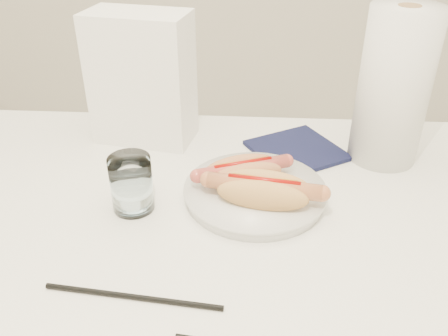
# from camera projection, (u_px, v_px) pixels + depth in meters

# --- Properties ---
(table) EXTENTS (1.20, 0.80, 0.75)m
(table) POSITION_uv_depth(u_px,v_px,m) (200.00, 257.00, 0.76)
(table) COLOR white
(table) RESTS_ON ground
(plate) EXTENTS (0.24, 0.24, 0.02)m
(plate) POSITION_uv_depth(u_px,v_px,m) (255.00, 194.00, 0.79)
(plate) COLOR white
(plate) RESTS_ON table
(hotdog_left) EXTENTS (0.16, 0.10, 0.04)m
(hotdog_left) POSITION_uv_depth(u_px,v_px,m) (243.00, 172.00, 0.79)
(hotdog_left) COLOR tan
(hotdog_left) RESTS_ON plate
(hotdog_right) EXTENTS (0.18, 0.09, 0.05)m
(hotdog_right) POSITION_uv_depth(u_px,v_px,m) (264.00, 190.00, 0.74)
(hotdog_right) COLOR #E1A258
(hotdog_right) RESTS_ON plate
(water_glass) EXTENTS (0.07, 0.07, 0.09)m
(water_glass) POSITION_uv_depth(u_px,v_px,m) (131.00, 184.00, 0.74)
(water_glass) COLOR white
(water_glass) RESTS_ON table
(chopstick_near) EXTENTS (0.23, 0.03, 0.01)m
(chopstick_near) POSITION_uv_depth(u_px,v_px,m) (133.00, 297.00, 0.60)
(chopstick_near) COLOR black
(chopstick_near) RESTS_ON table
(napkin_box) EXTENTS (0.21, 0.14, 0.25)m
(napkin_box) POSITION_uv_depth(u_px,v_px,m) (142.00, 79.00, 0.91)
(napkin_box) COLOR white
(napkin_box) RESTS_ON table
(navy_napkin) EXTENTS (0.21, 0.21, 0.01)m
(navy_napkin) POSITION_uv_depth(u_px,v_px,m) (297.00, 150.00, 0.92)
(navy_napkin) COLOR #101334
(navy_napkin) RESTS_ON table
(paper_towel_roll) EXTENTS (0.16, 0.16, 0.28)m
(paper_towel_roll) POSITION_uv_depth(u_px,v_px,m) (394.00, 88.00, 0.84)
(paper_towel_roll) COLOR white
(paper_towel_roll) RESTS_ON table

